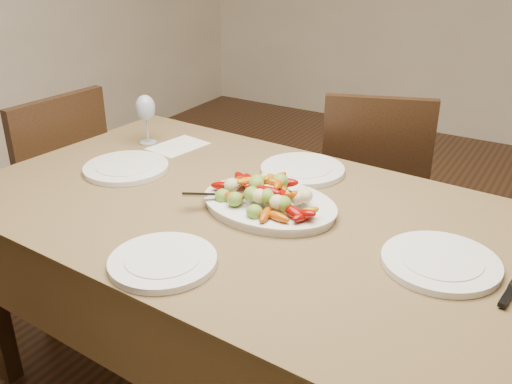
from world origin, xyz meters
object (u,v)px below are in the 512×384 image
object	(u,v)px
dining_table	(256,314)
chair_far	(372,191)
plate_left	(126,168)
plate_near	(163,262)
wine_glass	(146,118)
chair_left	(43,199)
plate_right	(441,263)
serving_platter	(269,206)
plate_far	(302,170)

from	to	relation	value
dining_table	chair_far	size ratio (longest dim) A/B	1.94
plate_left	plate_near	world-z (taller)	same
plate_left	wine_glass	size ratio (longest dim) A/B	1.42
chair_left	plate_right	xyz separation A→B (m)	(1.67, -0.12, 0.29)
chair_far	chair_left	distance (m)	1.41
serving_platter	dining_table	bearing A→B (deg)	-137.53
chair_far	plate_near	size ratio (longest dim) A/B	3.49
chair_far	plate_far	distance (m)	0.64
chair_left	serving_platter	size ratio (longest dim) A/B	2.30
dining_table	plate_left	world-z (taller)	plate_left
plate_near	chair_far	bearing A→B (deg)	85.97
plate_left	dining_table	bearing A→B (deg)	-3.17
dining_table	chair_far	bearing A→B (deg)	87.08
chair_far	wine_glass	bearing A→B (deg)	21.01
chair_left	serving_platter	distance (m)	1.19
serving_platter	plate_far	world-z (taller)	serving_platter
plate_right	dining_table	bearing A→B (deg)	178.07
plate_near	wine_glass	distance (m)	0.91
wine_glass	dining_table	bearing A→B (deg)	-22.79
dining_table	plate_left	xyz separation A→B (m)	(-0.55, 0.03, 0.39)
wine_glass	plate_near	bearing A→B (deg)	-46.64
plate_left	chair_left	bearing A→B (deg)	173.25
dining_table	plate_far	bearing A→B (deg)	92.69
plate_far	dining_table	bearing A→B (deg)	-87.31
chair_far	plate_far	world-z (taller)	chair_far
plate_far	wine_glass	size ratio (longest dim) A/B	1.41
wine_glass	plate_far	bearing A→B (deg)	4.90
wine_glass	plate_right	bearing A→B (deg)	-13.75
wine_glass	chair_left	bearing A→B (deg)	-158.48
plate_right	plate_far	bearing A→B (deg)	148.13
dining_table	chair_left	world-z (taller)	chair_left
plate_far	serving_platter	bearing A→B (deg)	-81.65
dining_table	plate_near	bearing A→B (deg)	-96.68
chair_far	wine_glass	world-z (taller)	wine_glass
chair_left	plate_right	bearing A→B (deg)	90.70
plate_right	wine_glass	size ratio (longest dim) A/B	1.43
plate_left	wine_glass	world-z (taller)	wine_glass
plate_right	plate_far	distance (m)	0.67
chair_left	serving_platter	xyz separation A→B (m)	(1.15, -0.07, 0.30)
chair_far	dining_table	bearing A→B (deg)	66.85
chair_far	wine_glass	distance (m)	1.02
dining_table	plate_far	xyz separation A→B (m)	(-0.02, 0.33, 0.39)
plate_near	dining_table	bearing A→B (deg)	83.32
chair_left	serving_platter	bearing A→B (deg)	91.15
serving_platter	plate_left	world-z (taller)	serving_platter
chair_far	plate_right	bearing A→B (deg)	98.59
serving_platter	plate_right	world-z (taller)	serving_platter
plate_left	plate_right	xyz separation A→B (m)	(1.10, -0.05, 0.00)
plate_far	wine_glass	xyz separation A→B (m)	(-0.65, -0.06, 0.09)
chair_far	chair_left	xyz separation A→B (m)	(-1.17, -0.80, 0.00)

